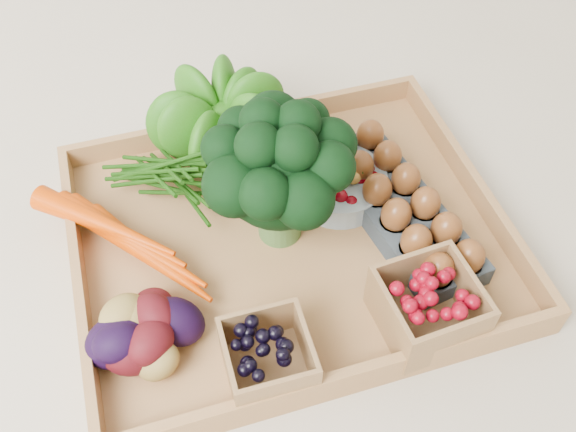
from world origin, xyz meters
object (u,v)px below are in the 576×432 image
object	(u,v)px
broccoli	(279,195)
tray	(288,241)
cherry_bowl	(339,185)
egg_carton	(398,211)

from	to	relation	value
broccoli	tray	bearing A→B (deg)	-60.42
broccoli	cherry_bowl	xyz separation A→B (m)	(0.10, 0.04, -0.06)
egg_carton	tray	bearing A→B (deg)	166.57
tray	egg_carton	xyz separation A→B (m)	(0.15, -0.01, 0.02)
broccoli	cherry_bowl	bearing A→B (deg)	22.72
tray	cherry_bowl	size ratio (longest dim) A/B	4.18
tray	broccoli	bearing A→B (deg)	119.58
egg_carton	broccoli	bearing A→B (deg)	162.14
tray	egg_carton	distance (m)	0.15
broccoli	egg_carton	world-z (taller)	broccoli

